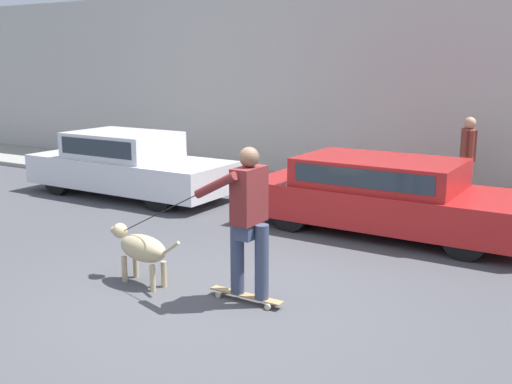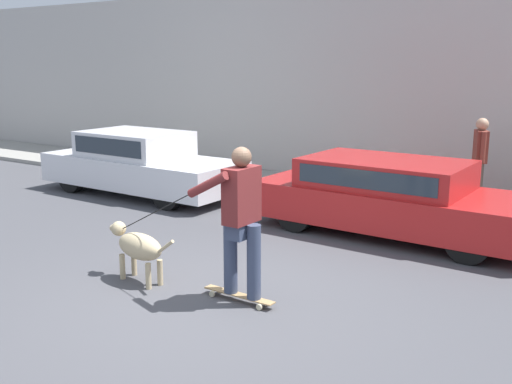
{
  "view_description": "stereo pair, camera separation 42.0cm",
  "coord_description": "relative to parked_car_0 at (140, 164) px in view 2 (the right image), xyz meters",
  "views": [
    {
      "loc": [
        3.56,
        -5.41,
        2.7
      ],
      "look_at": [
        -0.48,
        1.55,
        0.95
      ],
      "focal_mm": 42.0,
      "sensor_mm": 36.0,
      "label": 1
    },
    {
      "loc": [
        3.92,
        -5.19,
        2.7
      ],
      "look_at": [
        -0.48,
        1.55,
        0.95
      ],
      "focal_mm": 42.0,
      "sensor_mm": 36.0,
      "label": 2
    }
  ],
  "objects": [
    {
      "name": "sidewalk_curb",
      "position": [
        4.78,
        2.19,
        -0.57
      ],
      "size": [
        30.0,
        2.25,
        0.1
      ],
      "color": "gray",
      "rests_on": "ground_plane"
    },
    {
      "name": "skateboarder",
      "position": [
        5.03,
        -3.61,
        0.4
      ],
      "size": [
        2.29,
        0.65,
        1.8
      ],
      "rotation": [
        0.0,
        0.0,
        3.11
      ],
      "color": "beige",
      "rests_on": "ground_plane"
    },
    {
      "name": "pedestrian_with_bag",
      "position": [
        6.21,
        2.39,
        0.37
      ],
      "size": [
        0.37,
        0.64,
        1.61
      ],
      "rotation": [
        0.0,
        0.0,
        0.41
      ],
      "color": "brown",
      "rests_on": "sidewalk_curb"
    },
    {
      "name": "ground_plane",
      "position": [
        4.78,
        -3.74,
        -0.63
      ],
      "size": [
        36.0,
        36.0,
        0.0
      ],
      "primitive_type": "plane",
      "color": "#47474C"
    },
    {
      "name": "dog",
      "position": [
        3.58,
        -3.76,
        -0.17
      ],
      "size": [
        1.21,
        0.44,
        0.71
      ],
      "rotation": [
        0.0,
        0.0,
        2.99
      ],
      "color": "tan",
      "rests_on": "ground_plane"
    },
    {
      "name": "back_wall",
      "position": [
        4.78,
        3.49,
        1.55
      ],
      "size": [
        32.0,
        0.3,
        4.35
      ],
      "color": "#B2ADA8",
      "rests_on": "ground_plane"
    },
    {
      "name": "parked_car_1",
      "position": [
        5.46,
        0.0,
        -0.02
      ],
      "size": [
        4.51,
        1.9,
        1.2
      ],
      "rotation": [
        0.0,
        0.0,
        -0.03
      ],
      "color": "black",
      "rests_on": "ground_plane"
    },
    {
      "name": "parked_car_0",
      "position": [
        0.0,
        0.0,
        0.0
      ],
      "size": [
        4.43,
        1.76,
        1.3
      ],
      "rotation": [
        0.0,
        0.0,
        -0.02
      ],
      "color": "black",
      "rests_on": "ground_plane"
    }
  ]
}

